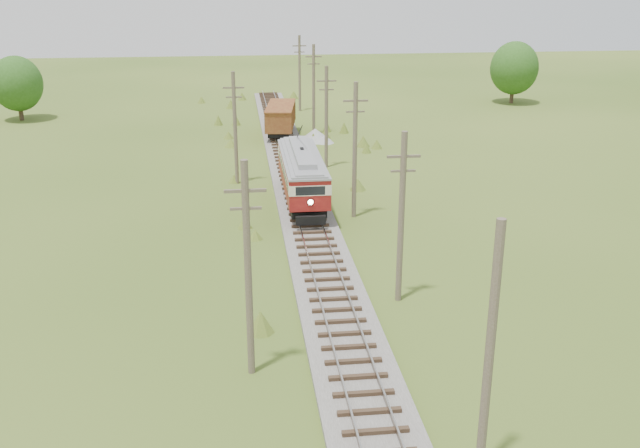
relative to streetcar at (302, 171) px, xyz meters
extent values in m
cube|color=#605B54|center=(0.00, 0.16, -2.37)|extent=(3.60, 96.00, 0.25)
cube|color=#726659|center=(-0.72, 0.16, -2.01)|extent=(0.08, 96.00, 0.17)
cube|color=#726659|center=(0.72, 0.16, -2.01)|extent=(0.08, 96.00, 0.17)
cube|color=#2D2116|center=(0.00, 0.16, -2.16)|extent=(2.40, 96.00, 0.16)
cube|color=black|center=(0.00, 0.00, -1.51)|extent=(2.29, 10.39, 0.42)
cube|color=maroon|center=(0.00, 0.00, -0.57)|extent=(2.69, 11.30, 1.03)
cube|color=beige|center=(0.00, 0.00, 0.28)|extent=(2.71, 11.35, 0.66)
cube|color=black|center=(0.00, 0.00, 0.28)|extent=(2.74, 10.85, 0.52)
cube|color=maroon|center=(0.00, 0.00, 0.75)|extent=(2.69, 11.30, 0.28)
cube|color=gray|center=(0.00, 0.00, 1.06)|extent=(2.74, 11.41, 0.36)
cube|color=gray|center=(0.00, 0.00, 1.38)|extent=(1.23, 8.47, 0.38)
sphere|color=#FFF2BF|center=(-0.03, -5.72, -0.43)|extent=(0.34, 0.34, 0.34)
cylinder|color=black|center=(0.01, 1.69, 2.44)|extent=(0.08, 4.38, 1.81)
cylinder|color=black|center=(-0.73, -4.26, -1.56)|extent=(0.12, 0.75, 0.75)
cylinder|color=black|center=(0.68, -4.27, -1.56)|extent=(0.12, 0.75, 0.75)
cylinder|color=black|center=(-0.68, 4.27, -1.56)|extent=(0.12, 0.75, 0.75)
cylinder|color=black|center=(0.73, 4.27, -1.56)|extent=(0.12, 0.75, 0.75)
cube|color=black|center=(0.00, 22.17, -1.59)|extent=(2.95, 7.20, 0.49)
cube|color=#612A17|center=(0.00, 22.17, -0.38)|extent=(3.55, 8.04, 1.94)
cube|color=#612A17|center=(0.00, 22.17, 0.64)|extent=(3.62, 8.20, 0.12)
cylinder|color=black|center=(-1.04, 19.96, -1.54)|extent=(0.22, 0.79, 0.78)
cylinder|color=black|center=(0.41, 19.76, -1.54)|extent=(0.22, 0.79, 0.78)
cylinder|color=black|center=(-0.41, 24.58, -1.54)|extent=(0.22, 0.79, 0.78)
cylinder|color=black|center=(1.04, 24.38, -1.54)|extent=(0.22, 0.79, 0.78)
cone|color=gray|center=(3.19, 20.11, -1.89)|extent=(3.23, 3.23, 1.21)
cone|color=gray|center=(3.99, 19.10, -2.14)|extent=(1.82, 1.82, 0.71)
cylinder|color=brown|center=(3.10, -28.84, 1.91)|extent=(0.30, 0.30, 8.80)
cylinder|color=brown|center=(3.30, -15.84, 1.81)|extent=(0.30, 0.30, 8.60)
cube|color=brown|center=(3.30, -15.84, 4.91)|extent=(1.60, 0.12, 0.12)
cube|color=brown|center=(3.30, -15.84, 4.21)|extent=(1.20, 0.10, 0.10)
cylinder|color=brown|center=(3.20, -2.84, 2.01)|extent=(0.30, 0.30, 9.00)
cube|color=brown|center=(3.20, -2.84, 5.31)|extent=(1.60, 0.12, 0.12)
cube|color=brown|center=(3.20, -2.84, 4.61)|extent=(1.20, 0.10, 0.10)
cylinder|color=brown|center=(3.00, 10.16, 1.71)|extent=(0.30, 0.30, 8.40)
cube|color=brown|center=(3.00, 10.16, 4.71)|extent=(1.60, 0.12, 0.12)
cube|color=brown|center=(3.00, 10.16, 4.01)|extent=(1.20, 0.10, 0.10)
cylinder|color=brown|center=(3.40, 23.16, 1.96)|extent=(0.30, 0.30, 8.90)
cube|color=brown|center=(3.40, 23.16, 5.21)|extent=(1.60, 0.12, 0.12)
cube|color=brown|center=(3.40, 23.16, 4.51)|extent=(1.20, 0.10, 0.10)
cylinder|color=brown|center=(3.20, 36.16, 1.86)|extent=(0.30, 0.30, 8.70)
cube|color=brown|center=(3.20, 36.16, 5.01)|extent=(1.60, 0.12, 0.12)
cube|color=brown|center=(3.20, 36.16, 4.31)|extent=(1.20, 0.10, 0.10)
cylinder|color=brown|center=(-4.20, -21.84, 2.01)|extent=(0.30, 0.30, 9.00)
cube|color=brown|center=(-4.20, -21.84, 5.31)|extent=(1.60, 0.12, 0.12)
cube|color=brown|center=(-4.20, -21.84, 4.61)|extent=(1.20, 0.10, 0.10)
cylinder|color=brown|center=(-4.50, 6.16, 1.81)|extent=(0.30, 0.30, 8.60)
cube|color=brown|center=(-4.50, 6.16, 4.91)|extent=(1.60, 0.12, 0.12)
cube|color=brown|center=(-4.50, 6.16, 4.21)|extent=(1.20, 0.10, 0.10)
cylinder|color=#38281C|center=(-28.00, 34.16, -1.32)|extent=(0.50, 0.50, 2.34)
ellipsoid|color=#275118|center=(-28.00, 34.16, 1.54)|extent=(5.46, 5.46, 6.01)
cylinder|color=#38281C|center=(30.00, 38.16, -1.23)|extent=(0.50, 0.50, 2.52)
ellipsoid|color=#275118|center=(30.00, 38.16, 1.85)|extent=(5.88, 5.88, 6.47)
camera|label=1|loc=(-4.46, -47.57, 13.06)|focal=40.00mm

